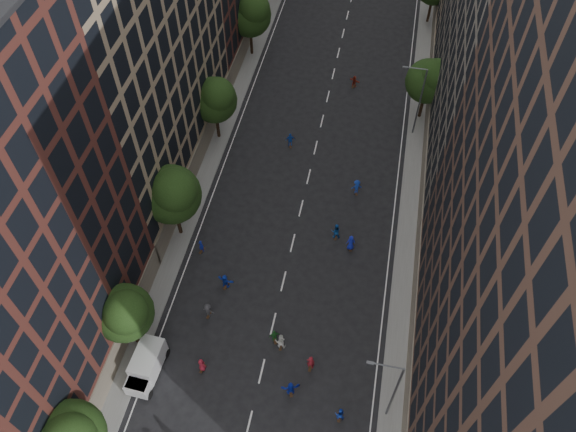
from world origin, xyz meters
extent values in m
plane|color=black|center=(0.00, 40.00, 0.00)|extent=(240.00, 240.00, 0.00)
cube|color=slate|center=(-12.00, 47.50, 0.07)|extent=(4.00, 105.00, 0.15)
cube|color=slate|center=(12.00, 47.50, 0.07)|extent=(4.00, 105.00, 0.15)
cube|color=#998164|center=(-19.00, 35.00, 17.00)|extent=(14.00, 26.00, 34.00)
cube|color=#5D574D|center=(19.00, 44.00, 16.50)|extent=(14.00, 28.00, 33.00)
cylinder|color=black|center=(-11.20, 14.00, 1.85)|extent=(0.36, 0.36, 3.70)
sphere|color=black|center=(-11.20, 14.00, 5.21)|extent=(4.80, 4.80, 4.80)
sphere|color=black|center=(-10.60, 13.52, 6.41)|extent=(3.60, 3.60, 3.60)
cylinder|color=black|center=(-11.20, 26.00, 2.11)|extent=(0.36, 0.36, 4.22)
sphere|color=black|center=(-11.20, 26.00, 5.95)|extent=(5.60, 5.60, 5.60)
sphere|color=black|center=(-10.50, 25.44, 7.35)|extent=(4.20, 4.20, 4.20)
cylinder|color=black|center=(-11.20, 40.00, 1.94)|extent=(0.36, 0.36, 3.87)
sphere|color=black|center=(-11.20, 40.00, 5.46)|extent=(5.00, 5.00, 5.00)
sphere|color=black|center=(-10.57, 39.50, 6.71)|extent=(3.75, 3.75, 3.75)
cylinder|color=black|center=(-11.20, 56.00, 2.02)|extent=(0.36, 0.36, 4.05)
sphere|color=black|center=(-11.20, 56.00, 5.70)|extent=(5.40, 5.40, 5.40)
sphere|color=black|center=(-10.52, 55.46, 7.05)|extent=(4.05, 4.05, 4.05)
cylinder|color=black|center=(11.20, 48.00, 1.87)|extent=(0.36, 0.36, 3.74)
sphere|color=black|center=(11.20, 48.00, 5.27)|extent=(5.00, 5.00, 5.00)
sphere|color=black|center=(11.82, 47.50, 6.52)|extent=(3.75, 3.75, 3.75)
cylinder|color=black|center=(11.20, 68.00, 1.98)|extent=(0.36, 0.36, 3.96)
cylinder|color=#595B60|center=(10.60, 12.00, 4.50)|extent=(0.18, 0.18, 9.00)
cylinder|color=#595B60|center=(9.40, 12.00, 9.00)|extent=(2.40, 0.12, 0.12)
cube|color=#595B60|center=(8.30, 12.00, 8.95)|extent=(0.50, 0.22, 0.15)
cylinder|color=#595B60|center=(10.60, 45.00, 4.50)|extent=(0.18, 0.18, 9.00)
cylinder|color=#595B60|center=(9.40, 45.00, 9.00)|extent=(2.40, 0.12, 0.12)
cube|color=#595B60|center=(8.30, 45.00, 8.95)|extent=(0.50, 0.22, 0.15)
cube|color=silver|center=(-9.27, 12.03, 1.38)|extent=(2.17, 3.53, 2.10)
cube|color=silver|center=(-9.37, 9.93, 1.00)|extent=(1.98, 1.62, 1.34)
cube|color=black|center=(-9.37, 9.93, 1.62)|extent=(1.77, 1.32, 0.10)
cylinder|color=black|center=(-10.34, 9.69, 0.36)|extent=(0.27, 0.74, 0.73)
cylinder|color=black|center=(-8.43, 9.60, 0.36)|extent=(0.27, 0.74, 0.73)
cylinder|color=black|center=(-10.16, 13.41, 0.36)|extent=(0.27, 0.74, 0.73)
cylinder|color=black|center=(-8.26, 13.32, 0.36)|extent=(0.27, 0.74, 0.73)
imported|color=#173BBD|center=(6.94, 10.97, 0.80)|extent=(0.81, 0.65, 1.60)
imported|color=#162DBA|center=(2.75, 12.19, 0.85)|extent=(1.65, 1.02, 1.70)
imported|color=maroon|center=(-4.93, 12.72, 0.79)|extent=(0.88, 0.69, 1.58)
imported|color=maroon|center=(3.96, 14.66, 0.96)|extent=(0.72, 0.49, 1.92)
imported|color=silver|center=(1.09, 16.03, 0.95)|extent=(0.99, 0.81, 1.91)
imported|color=#36363A|center=(-5.85, 17.72, 0.84)|extent=(1.17, 0.78, 1.68)
imported|color=#1C5E21|center=(0.48, 16.49, 0.80)|extent=(1.02, 0.75, 1.60)
imported|color=#1636B7|center=(-5.14, 20.91, 0.86)|extent=(1.66, 0.81, 1.72)
imported|color=#1621B3|center=(5.64, 27.48, 0.91)|extent=(1.00, 0.78, 1.82)
imported|color=navy|center=(-8.50, 24.33, 0.78)|extent=(0.66, 0.53, 1.56)
imported|color=#144BA3|center=(4.01, 28.56, 0.94)|extent=(1.00, 0.82, 1.88)
imported|color=#1537AB|center=(5.30, 34.73, 0.89)|extent=(1.30, 1.01, 1.77)
imported|color=blue|center=(-2.86, 40.19, 0.90)|extent=(1.13, 0.71, 1.80)
imported|color=maroon|center=(2.87, 52.00, 0.76)|extent=(1.47, 0.96, 1.52)
camera|label=1|loc=(5.89, -4.44, 45.32)|focal=35.00mm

